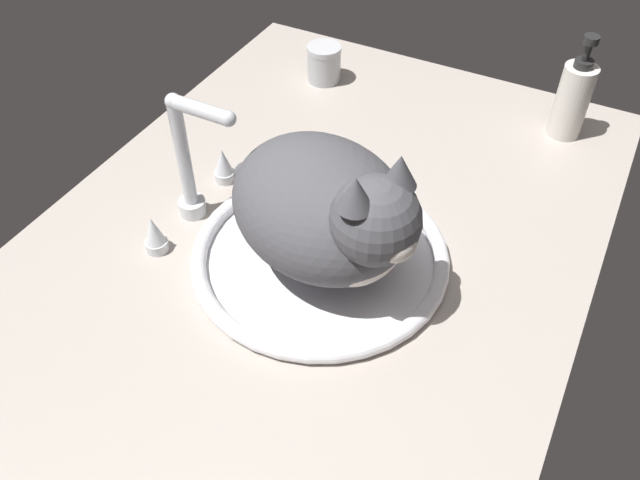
{
  "coord_description": "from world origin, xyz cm",
  "views": [
    {
      "loc": [
        -53.76,
        -31.9,
        69.29
      ],
      "look_at": [
        1.6,
        -3.11,
        7.0
      ],
      "focal_mm": 36.97,
      "sensor_mm": 36.0,
      "label": 1
    }
  ],
  "objects_px": {
    "sink_basin": "(320,256)",
    "metal_jar": "(324,63)",
    "faucet": "(191,172)",
    "cat": "(329,210)",
    "soap_pump_bottle": "(573,99)"
  },
  "relations": [
    {
      "from": "sink_basin",
      "to": "metal_jar",
      "type": "bearing_deg",
      "value": 26.56
    },
    {
      "from": "faucet",
      "to": "cat",
      "type": "relative_size",
      "value": 0.6
    },
    {
      "from": "sink_basin",
      "to": "faucet",
      "type": "bearing_deg",
      "value": 90.0
    },
    {
      "from": "sink_basin",
      "to": "faucet",
      "type": "xyz_separation_m",
      "value": [
        0.0,
        0.2,
        0.07
      ]
    },
    {
      "from": "cat",
      "to": "metal_jar",
      "type": "bearing_deg",
      "value": 27.94
    },
    {
      "from": "sink_basin",
      "to": "metal_jar",
      "type": "height_order",
      "value": "metal_jar"
    },
    {
      "from": "metal_jar",
      "to": "soap_pump_bottle",
      "type": "xyz_separation_m",
      "value": [
        0.04,
        -0.44,
        0.03
      ]
    },
    {
      "from": "cat",
      "to": "soap_pump_bottle",
      "type": "xyz_separation_m",
      "value": [
        0.46,
        -0.21,
        -0.04
      ]
    },
    {
      "from": "cat",
      "to": "soap_pump_bottle",
      "type": "distance_m",
      "value": 0.51
    },
    {
      "from": "faucet",
      "to": "soap_pump_bottle",
      "type": "height_order",
      "value": "faucet"
    },
    {
      "from": "faucet",
      "to": "sink_basin",
      "type": "bearing_deg",
      "value": -90.0
    },
    {
      "from": "sink_basin",
      "to": "metal_jar",
      "type": "relative_size",
      "value": 5.17
    },
    {
      "from": "cat",
      "to": "soap_pump_bottle",
      "type": "relative_size",
      "value": 1.9
    },
    {
      "from": "cat",
      "to": "soap_pump_bottle",
      "type": "bearing_deg",
      "value": -24.54
    },
    {
      "from": "metal_jar",
      "to": "cat",
      "type": "bearing_deg",
      "value": -152.06
    }
  ]
}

